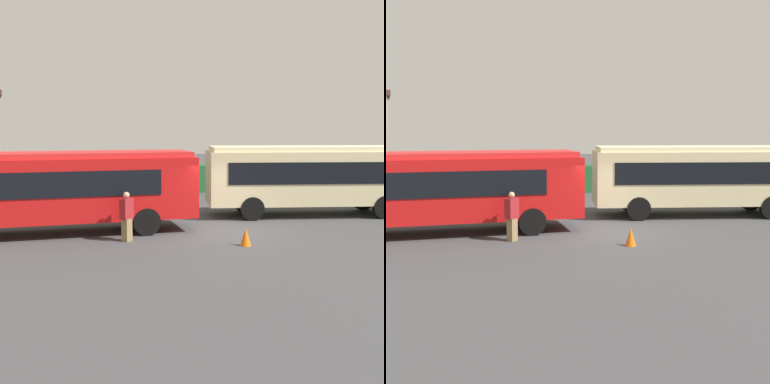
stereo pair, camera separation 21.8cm
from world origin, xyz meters
TOP-DOWN VIEW (x-y plane):
  - ground_plane at (0.00, 0.00)m, footprint 102.45×102.45m
  - bus_red at (-5.85, 1.83)m, footprint 10.52×3.51m
  - bus_cream at (5.21, 1.82)m, footprint 9.53×5.19m
  - person_right at (-5.71, 5.51)m, footprint 0.50×0.30m
  - person_far at (-3.73, -0.27)m, footprint 0.54×0.51m
  - hedge_row at (0.00, 11.44)m, footprint 63.23×1.53m
  - traffic_cone at (-0.26, -2.41)m, footprint 0.36×0.36m

SIDE VIEW (x-z plane):
  - ground_plane at x=0.00m, z-range 0.00..0.00m
  - traffic_cone at x=-0.26m, z-range 0.00..0.60m
  - hedge_row at x=0.00m, z-range 0.00..1.60m
  - person_far at x=-3.73m, z-range 0.04..1.74m
  - person_right at x=-5.71m, z-range 0.05..1.94m
  - bus_red at x=-5.85m, z-range 0.24..3.24m
  - bus_cream at x=5.21m, z-range 0.24..3.29m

